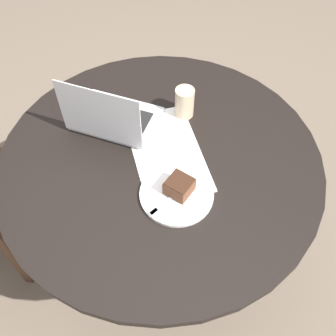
% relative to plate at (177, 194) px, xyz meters
% --- Properties ---
extents(ground_plane, '(12.00, 12.00, 0.00)m').
position_rel_plate_xyz_m(ground_plane, '(0.15, 0.05, -0.77)').
color(ground_plane, '#6B5B4C').
extents(dining_table, '(1.09, 1.09, 0.77)m').
position_rel_plate_xyz_m(dining_table, '(0.15, 0.05, -0.18)').
color(dining_table, black).
rests_on(dining_table, ground_plane).
extents(paper_document, '(0.44, 0.32, 0.00)m').
position_rel_plate_xyz_m(paper_document, '(0.18, 0.03, -0.00)').
color(paper_document, white).
rests_on(paper_document, dining_table).
extents(plate, '(0.23, 0.23, 0.01)m').
position_rel_plate_xyz_m(plate, '(0.00, 0.00, 0.00)').
color(plate, white).
rests_on(plate, dining_table).
extents(cake_slice, '(0.10, 0.11, 0.05)m').
position_rel_plate_xyz_m(cake_slice, '(0.01, -0.01, 0.03)').
color(cake_slice, brown).
rests_on(cake_slice, plate).
extents(fork, '(0.13, 0.14, 0.00)m').
position_rel_plate_xyz_m(fork, '(-0.03, 0.03, 0.01)').
color(fork, silver).
rests_on(fork, plate).
extents(coffee_glass, '(0.07, 0.07, 0.11)m').
position_rel_plate_xyz_m(coffee_glass, '(0.35, -0.04, 0.05)').
color(coffee_glass, '#C6AD89').
rests_on(coffee_glass, dining_table).
extents(laptop, '(0.30, 0.35, 0.23)m').
position_rel_plate_xyz_m(laptop, '(0.30, 0.22, 0.04)').
color(laptop, silver).
rests_on(laptop, dining_table).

